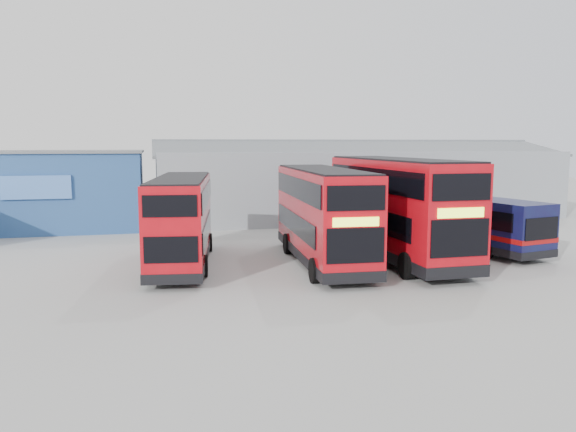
{
  "coord_description": "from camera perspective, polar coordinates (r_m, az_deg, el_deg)",
  "views": [
    {
      "loc": [
        -7.23,
        -21.83,
        5.56
      ],
      "look_at": [
        -0.95,
        4.27,
        2.1
      ],
      "focal_mm": 35.0,
      "sensor_mm": 36.0,
      "label": 1
    }
  ],
  "objects": [
    {
      "name": "ground_plane",
      "position": [
        23.66,
        4.69,
        -6.27
      ],
      "size": [
        120.0,
        120.0,
        0.0
      ],
      "primitive_type": "plane",
      "color": "gray",
      "rests_on": "ground"
    },
    {
      "name": "office_block",
      "position": [
        40.51,
        -23.13,
        2.53
      ],
      "size": [
        12.3,
        8.32,
        5.12
      ],
      "color": "navy",
      "rests_on": "ground"
    },
    {
      "name": "maintenance_shed",
      "position": [
        44.62,
        6.47,
        3.49
      ],
      "size": [
        30.5,
        12.0,
        5.89
      ],
      "color": "gray",
      "rests_on": "ground"
    },
    {
      "name": "double_decker_left",
      "position": [
        26.04,
        -10.75,
        -0.59
      ],
      "size": [
        3.58,
        9.83,
        4.07
      ],
      "rotation": [
        0.0,
        0.0,
        3.01
      ],
      "color": "#B70A14",
      "rests_on": "ground"
    },
    {
      "name": "double_decker_centre",
      "position": [
        26.04,
        3.55,
        -0.07
      ],
      "size": [
        3.17,
        10.62,
        4.43
      ],
      "rotation": [
        0.0,
        0.0,
        -0.06
      ],
      "color": "#B70A14",
      "rests_on": "ground"
    },
    {
      "name": "double_decker_right",
      "position": [
        27.52,
        10.95,
        0.67
      ],
      "size": [
        3.03,
        11.57,
        4.88
      ],
      "rotation": [
        0.0,
        0.0,
        0.01
      ],
      "color": "#B70A14",
      "rests_on": "ground"
    },
    {
      "name": "single_decker_blue",
      "position": [
        31.61,
        17.22,
        -0.57
      ],
      "size": [
        4.44,
        10.56,
        2.8
      ],
      "rotation": [
        0.0,
        0.0,
        3.35
      ],
      "color": "#0D143B",
      "rests_on": "ground"
    }
  ]
}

